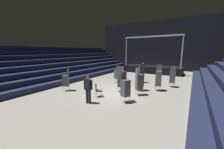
{
  "coord_description": "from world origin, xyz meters",
  "views": [
    {
      "loc": [
        4.99,
        -8.21,
        3.12
      ],
      "look_at": [
        -0.07,
        -0.06,
        1.4
      ],
      "focal_mm": 21.18,
      "sensor_mm": 36.0,
      "label": 1
    }
  ],
  "objects_px": {
    "loose_chair_near_man": "(98,89)",
    "stage_riser": "(153,69)",
    "chair_stack_front_right": "(117,74)",
    "chair_stack_mid_right": "(66,80)",
    "chair_stack_front_left": "(139,82)",
    "chair_stack_rear_left": "(141,73)",
    "chair_stack_rear_right": "(125,87)",
    "chair_stack_mid_centre": "(120,79)",
    "chair_stack_aisle_left": "(140,78)",
    "chair_stack_rear_centre": "(172,77)",
    "chair_stack_mid_left": "(159,78)",
    "man_with_tie": "(88,88)"
  },
  "relations": [
    {
      "from": "loose_chair_near_man",
      "to": "stage_riser",
      "type": "bearing_deg",
      "value": 129.96
    },
    {
      "from": "loose_chair_near_man",
      "to": "chair_stack_rear_right",
      "type": "bearing_deg",
      "value": 44.76
    },
    {
      "from": "chair_stack_mid_right",
      "to": "chair_stack_aisle_left",
      "type": "xyz_separation_m",
      "value": [
        4.94,
        3.07,
        0.21
      ]
    },
    {
      "from": "chair_stack_front_right",
      "to": "chair_stack_rear_right",
      "type": "relative_size",
      "value": 0.91
    },
    {
      "from": "chair_stack_rear_right",
      "to": "chair_stack_mid_centre",
      "type": "bearing_deg",
      "value": -117.18
    },
    {
      "from": "chair_stack_rear_right",
      "to": "stage_riser",
      "type": "bearing_deg",
      "value": -145.84
    },
    {
      "from": "chair_stack_mid_left",
      "to": "loose_chair_near_man",
      "type": "relative_size",
      "value": 2.17
    },
    {
      "from": "stage_riser",
      "to": "chair_stack_front_left",
      "type": "relative_size",
      "value": 4.02
    },
    {
      "from": "man_with_tie",
      "to": "chair_stack_mid_left",
      "type": "relative_size",
      "value": 0.85
    },
    {
      "from": "man_with_tie",
      "to": "chair_stack_rear_right",
      "type": "distance_m",
      "value": 2.23
    },
    {
      "from": "chair_stack_front_right",
      "to": "chair_stack_rear_right",
      "type": "distance_m",
      "value": 5.13
    },
    {
      "from": "chair_stack_front_right",
      "to": "chair_stack_mid_right",
      "type": "height_order",
      "value": "same"
    },
    {
      "from": "chair_stack_front_right",
      "to": "chair_stack_mid_right",
      "type": "distance_m",
      "value": 4.93
    },
    {
      "from": "stage_riser",
      "to": "chair_stack_mid_right",
      "type": "height_order",
      "value": "stage_riser"
    },
    {
      "from": "chair_stack_mid_right",
      "to": "chair_stack_rear_centre",
      "type": "xyz_separation_m",
      "value": [
        6.92,
        5.55,
        0.08
      ]
    },
    {
      "from": "chair_stack_mid_left",
      "to": "chair_stack_aisle_left",
      "type": "height_order",
      "value": "chair_stack_aisle_left"
    },
    {
      "from": "stage_riser",
      "to": "chair_stack_front_left",
      "type": "bearing_deg",
      "value": -79.98
    },
    {
      "from": "stage_riser",
      "to": "loose_chair_near_man",
      "type": "bearing_deg",
      "value": -92.02
    },
    {
      "from": "chair_stack_front_right",
      "to": "chair_stack_rear_left",
      "type": "bearing_deg",
      "value": -39.95
    },
    {
      "from": "chair_stack_front_right",
      "to": "chair_stack_mid_right",
      "type": "relative_size",
      "value": 1.0
    },
    {
      "from": "man_with_tie",
      "to": "chair_stack_front_left",
      "type": "distance_m",
      "value": 3.64
    },
    {
      "from": "chair_stack_rear_left",
      "to": "chair_stack_mid_left",
      "type": "bearing_deg",
      "value": -165.95
    },
    {
      "from": "chair_stack_rear_left",
      "to": "chair_stack_rear_right",
      "type": "relative_size",
      "value": 1.05
    },
    {
      "from": "chair_stack_front_right",
      "to": "loose_chair_near_man",
      "type": "bearing_deg",
      "value": -148.65
    },
    {
      "from": "loose_chair_near_man",
      "to": "chair_stack_rear_left",
      "type": "bearing_deg",
      "value": 120.75
    },
    {
      "from": "chair_stack_front_right",
      "to": "chair_stack_mid_centre",
      "type": "height_order",
      "value": "chair_stack_mid_centre"
    },
    {
      "from": "chair_stack_aisle_left",
      "to": "chair_stack_mid_left",
      "type": "bearing_deg",
      "value": -18.17
    },
    {
      "from": "stage_riser",
      "to": "chair_stack_front_left",
      "type": "xyz_separation_m",
      "value": [
        1.85,
        -10.48,
        0.41
      ]
    },
    {
      "from": "chair_stack_front_left",
      "to": "chair_stack_aisle_left",
      "type": "xyz_separation_m",
      "value": [
        -0.31,
        1.07,
        0.08
      ]
    },
    {
      "from": "chair_stack_mid_right",
      "to": "chair_stack_rear_centre",
      "type": "bearing_deg",
      "value": -86.97
    },
    {
      "from": "chair_stack_mid_left",
      "to": "chair_stack_aisle_left",
      "type": "bearing_deg",
      "value": 21.53
    },
    {
      "from": "chair_stack_mid_right",
      "to": "chair_stack_rear_right",
      "type": "relative_size",
      "value": 0.91
    },
    {
      "from": "chair_stack_mid_centre",
      "to": "loose_chair_near_man",
      "type": "bearing_deg",
      "value": -144.92
    },
    {
      "from": "chair_stack_mid_centre",
      "to": "chair_stack_rear_right",
      "type": "distance_m",
      "value": 2.15
    },
    {
      "from": "chair_stack_rear_centre",
      "to": "chair_stack_aisle_left",
      "type": "relative_size",
      "value": 0.88
    },
    {
      "from": "man_with_tie",
      "to": "chair_stack_rear_right",
      "type": "xyz_separation_m",
      "value": [
        1.79,
        1.33,
        -0.04
      ]
    },
    {
      "from": "chair_stack_front_right",
      "to": "chair_stack_aisle_left",
      "type": "height_order",
      "value": "chair_stack_aisle_left"
    },
    {
      "from": "chair_stack_rear_left",
      "to": "chair_stack_mid_centre",
      "type": "bearing_deg",
      "value": 140.69
    },
    {
      "from": "stage_riser",
      "to": "man_with_tie",
      "type": "xyz_separation_m",
      "value": [
        -0.17,
        -13.51,
        0.41
      ]
    },
    {
      "from": "chair_stack_mid_right",
      "to": "chair_stack_rear_left",
      "type": "bearing_deg",
      "value": -71.12
    },
    {
      "from": "chair_stack_front_right",
      "to": "chair_stack_mid_centre",
      "type": "bearing_deg",
      "value": -126.08
    },
    {
      "from": "chair_stack_rear_centre",
      "to": "man_with_tie",
      "type": "bearing_deg",
      "value": -128.69
    },
    {
      "from": "chair_stack_mid_left",
      "to": "chair_stack_aisle_left",
      "type": "xyz_separation_m",
      "value": [
        -1.21,
        -0.75,
        0.04
      ]
    },
    {
      "from": "man_with_tie",
      "to": "chair_stack_mid_centre",
      "type": "bearing_deg",
      "value": -111.06
    },
    {
      "from": "man_with_tie",
      "to": "chair_stack_rear_left",
      "type": "bearing_deg",
      "value": -108.56
    },
    {
      "from": "stage_riser",
      "to": "chair_stack_aisle_left",
      "type": "height_order",
      "value": "stage_riser"
    },
    {
      "from": "chair_stack_mid_right",
      "to": "chair_stack_rear_left",
      "type": "height_order",
      "value": "chair_stack_rear_left"
    },
    {
      "from": "chair_stack_aisle_left",
      "to": "chair_stack_rear_right",
      "type": "bearing_deg",
      "value": -138.52
    },
    {
      "from": "stage_riser",
      "to": "chair_stack_rear_centre",
      "type": "height_order",
      "value": "stage_riser"
    },
    {
      "from": "chair_stack_mid_right",
      "to": "loose_chair_near_man",
      "type": "bearing_deg",
      "value": -121.73
    }
  ]
}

